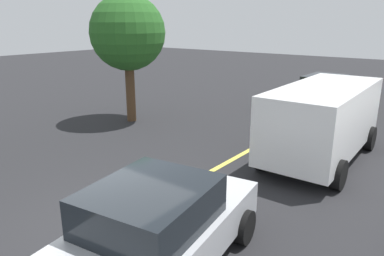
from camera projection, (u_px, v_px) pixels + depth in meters
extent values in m
plane|color=#262628|center=(110.00, 228.00, 7.14)|extent=(80.00, 80.00, 0.00)
cube|color=#E0D14C|center=(199.00, 178.00, 9.41)|extent=(28.00, 0.16, 0.01)
cube|color=white|center=(323.00, 117.00, 10.37)|extent=(5.24, 2.10, 1.82)
cube|color=black|center=(298.00, 119.00, 8.65)|extent=(0.20, 1.84, 0.80)
cylinder|color=black|center=(338.00, 175.00, 8.69)|extent=(0.76, 0.27, 0.76)
cylinder|color=black|center=(263.00, 157.00, 9.83)|extent=(0.76, 0.27, 0.76)
cylinder|color=black|center=(370.00, 138.00, 11.41)|extent=(0.76, 0.27, 0.76)
cylinder|color=black|center=(308.00, 128.00, 12.56)|extent=(0.76, 0.27, 0.76)
cube|color=gold|center=(322.00, 96.00, 16.63)|extent=(4.51, 1.90, 0.63)
cube|color=black|center=(325.00, 82.00, 16.61)|extent=(2.18, 1.62, 0.63)
cylinder|color=black|center=(329.00, 112.00, 15.05)|extent=(0.65, 0.24, 0.64)
cylinder|color=black|center=(289.00, 106.00, 16.13)|extent=(0.65, 0.24, 0.64)
cylinder|color=black|center=(351.00, 100.00, 17.30)|extent=(0.65, 0.24, 0.64)
cylinder|color=black|center=(315.00, 95.00, 18.38)|extent=(0.65, 0.24, 0.64)
cube|color=#B7BABF|center=(159.00, 235.00, 5.79)|extent=(4.29, 2.43, 0.63)
cube|color=black|center=(150.00, 205.00, 5.44)|extent=(2.16, 1.90, 0.63)
cylinder|color=black|center=(160.00, 203.00, 7.47)|extent=(0.66, 0.31, 0.64)
cylinder|color=black|center=(244.00, 227.00, 6.59)|extent=(0.66, 0.31, 0.64)
cylinder|color=#513823|center=(130.00, 88.00, 14.54)|extent=(0.37, 0.37, 2.73)
sphere|color=#286023|center=(128.00, 33.00, 13.92)|extent=(2.94, 2.94, 2.94)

